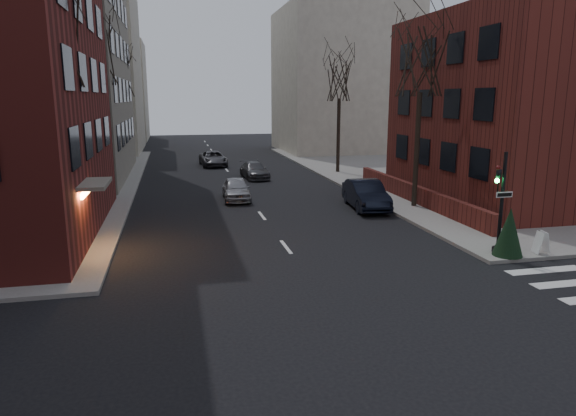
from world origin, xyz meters
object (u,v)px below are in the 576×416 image
Objects in this scene: traffic_signal at (500,209)px; tree_left_a at (54,37)px; tree_left_c at (119,76)px; parked_sedan at (366,195)px; tree_left_b at (96,52)px; streetlamp_near at (104,133)px; car_lane_silver at (236,189)px; car_lane_gray at (254,170)px; evergreen_shrub at (509,232)px; streetlamp_far at (131,119)px; sandwich_board at (542,242)px; tree_right_a at (421,62)px; tree_right_b at (340,79)px; car_lane_far at (213,159)px.

traffic_signal is 0.39× the size of tree_left_a.
parked_sedan is at bearing -55.33° from tree_left_c.
tree_left_c is (-16.74, 31.01, 6.12)m from traffic_signal.
streetlamp_near is (0.60, -4.00, -4.68)m from tree_left_b.
parked_sedan is 1.21× the size of car_lane_silver.
car_lane_gray is 2.26× the size of evergreen_shrub.
tree_left_c is at bearing 117.41° from car_lane_silver.
tree_left_a is at bearing 161.96° from evergreen_shrub.
tree_left_a is 0.95× the size of tree_left_b.
streetlamp_far is 1.57× the size of car_lane_silver.
tree_left_c is at bearing 128.88° from sandwich_board.
car_lane_gray is (-7.17, 12.89, -7.41)m from tree_right_a.
tree_right_b reaches higher than car_lane_far.
tree_left_b reaches higher than parked_sedan.
tree_right_a is (17.60, 4.00, -0.44)m from tree_left_a.
streetlamp_far reaches higher than sandwich_board.
car_lane_gray is at bearing 106.06° from traffic_signal.
car_lane_silver is at bearing 47.16° from tree_left_a.
car_lane_far is at bearing 106.38° from traffic_signal.
tree_left_a is 20.75m from sandwich_board.
car_lane_far is at bearing -21.74° from streetlamp_far.
streetlamp_near is (-17.00, 4.00, -3.79)m from tree_right_a.
tree_left_a reaches higher than sandwich_board.
tree_left_b reaches higher than streetlamp_far.
tree_left_a is 2.56× the size of car_lane_silver.
evergreen_shrub is (-0.71, -9.50, -6.93)m from tree_right_a.
tree_left_a is 1.06× the size of tree_right_a.
tree_left_a is at bearing -90.00° from tree_left_b.
parked_sedan is (-1.87, 9.51, -1.11)m from traffic_signal.
tree_left_b is 6.18m from streetlamp_near.
tree_left_a is 21.35m from car_lane_gray.
tree_right_b is at bearing 30.47° from streetlamp_near.
traffic_signal is 2.11× the size of evergreen_shrub.
car_lane_far is at bearing -6.56° from tree_left_c.
tree_right_b reaches higher than car_lane_silver.
tree_right_a is at bearing -54.69° from streetlamp_far.
streetlamp_far is (-17.00, 10.00, -3.35)m from tree_right_b.
streetlamp_far is 8.62m from car_lane_far.
car_lane_silver is (8.00, -3.37, -8.23)m from tree_left_b.
sandwich_board is at bearing -65.10° from parked_sedan.
traffic_signal is at bearing -54.66° from car_lane_silver.
tree_left_b reaches higher than car_lane_gray.
parked_sedan is (14.27, -3.49, -3.43)m from streetlamp_near.
streetlamp_near is (-16.14, 13.01, 2.33)m from traffic_signal.
streetlamp_near is at bearing 171.76° from parked_sedan.
evergreen_shrub is (8.89, -14.13, 0.41)m from car_lane_silver.
traffic_signal is at bearing -73.36° from parked_sedan.
car_lane_silver is 0.83× the size of car_lane_far.
tree_left_b is at bearing 134.54° from traffic_signal.
traffic_signal reaches higher than parked_sedan.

